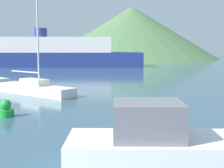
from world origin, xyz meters
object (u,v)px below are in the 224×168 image
at_px(sailboat_inner, 34,87).
at_px(ferry_distant, 41,54).
at_px(buoy_marker, 6,110).
at_px(motorboat_near, 180,150).

bearing_deg(sailboat_inner, ferry_distant, 139.40).
xyz_separation_m(sailboat_inner, buoy_marker, (0.75, -7.26, -0.13)).
xyz_separation_m(motorboat_near, ferry_distant, (-16.25, 45.84, 1.64)).
bearing_deg(motorboat_near, sailboat_inner, 118.90).
height_order(sailboat_inner, ferry_distant, sailboat_inner).
bearing_deg(ferry_distant, sailboat_inner, -78.43).
height_order(sailboat_inner, buoy_marker, sailboat_inner).
height_order(motorboat_near, sailboat_inner, sailboat_inner).
xyz_separation_m(motorboat_near, sailboat_inner, (-7.95, 13.49, -0.09)).
bearing_deg(buoy_marker, sailboat_inner, 95.87).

